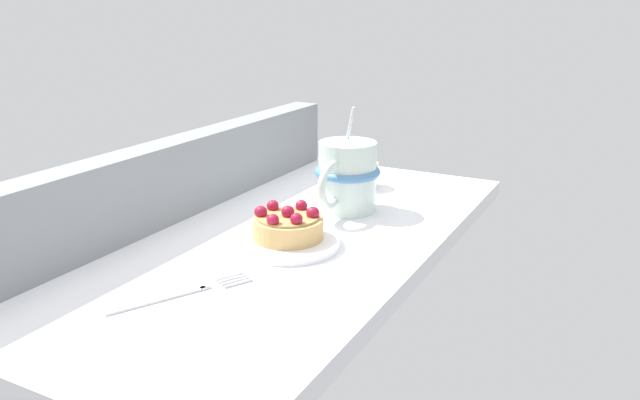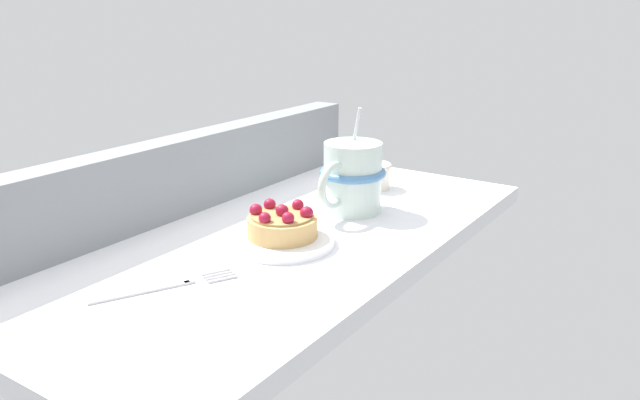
# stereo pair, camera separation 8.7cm
# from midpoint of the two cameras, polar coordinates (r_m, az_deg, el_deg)

# --- Properties ---
(ground_plane) EXTENTS (0.80, 0.40, 0.02)m
(ground_plane) POSITION_cam_midpoint_polar(r_m,az_deg,el_deg) (0.86, -6.42, -3.92)
(ground_plane) COLOR white
(window_rail_back) EXTENTS (0.78, 0.05, 0.11)m
(window_rail_back) POSITION_cam_midpoint_polar(r_m,az_deg,el_deg) (0.95, -15.47, 1.86)
(window_rail_back) COLOR gray
(window_rail_back) RESTS_ON ground_plane
(dessert_plate) EXTENTS (0.13, 0.13, 0.01)m
(dessert_plate) POSITION_cam_midpoint_polar(r_m,az_deg,el_deg) (0.81, -5.93, -3.87)
(dessert_plate) COLOR white
(dessert_plate) RESTS_ON ground_plane
(raspberry_tart) EXTENTS (0.09, 0.09, 0.04)m
(raspberry_tart) POSITION_cam_midpoint_polar(r_m,az_deg,el_deg) (0.81, -5.98, -2.34)
(raspberry_tart) COLOR tan
(raspberry_tart) RESTS_ON dessert_plate
(coffee_mug) EXTENTS (0.14, 0.10, 0.15)m
(coffee_mug) POSITION_cam_midpoint_polar(r_m,az_deg,el_deg) (0.93, -0.27, 2.11)
(coffee_mug) COLOR silver
(coffee_mug) RESTS_ON ground_plane
(dessert_fork) EXTENTS (0.15, 0.09, 0.01)m
(dessert_fork) POSITION_cam_midpoint_polar(r_m,az_deg,el_deg) (0.71, -15.69, -8.06)
(dessert_fork) COLOR #B7B7BC
(dessert_fork) RESTS_ON ground_plane
(sugar_bowl) EXTENTS (0.06, 0.06, 0.04)m
(sugar_bowl) POSITION_cam_midpoint_polar(r_m,az_deg,el_deg) (1.06, 1.46, 2.33)
(sugar_bowl) COLOR silver
(sugar_bowl) RESTS_ON ground_plane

